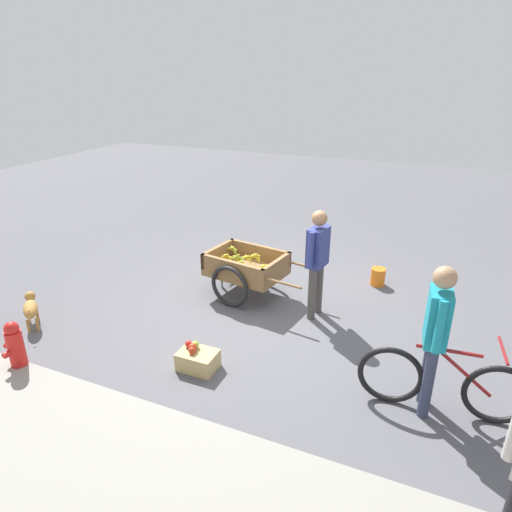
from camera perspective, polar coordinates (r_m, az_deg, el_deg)
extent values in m
plane|color=#56565B|center=(6.60, 0.85, -6.58)|extent=(24.00, 24.00, 0.00)
cube|color=olive|center=(6.80, -1.23, -1.89)|extent=(1.21, 0.96, 0.10)
cube|color=olive|center=(7.01, -4.78, 0.32)|extent=(0.19, 0.80, 0.24)
cube|color=olive|center=(6.48, 2.59, -1.55)|extent=(0.19, 0.80, 0.24)
cube|color=olive|center=(6.45, -3.06, -1.67)|extent=(1.10, 0.23, 0.24)
cube|color=olive|center=(7.02, 0.43, 0.43)|extent=(1.10, 0.23, 0.24)
torus|color=black|center=(6.51, -3.37, -3.89)|extent=(0.64, 0.16, 0.64)
torus|color=black|center=(7.17, 0.72, -1.24)|extent=(0.64, 0.16, 0.64)
cylinder|color=#9E9EA8|center=(6.83, -1.22, -2.50)|extent=(0.18, 0.88, 0.04)
cylinder|color=olive|center=(6.09, 3.47, -3.47)|extent=(0.55, 0.12, 0.04)
cylinder|color=olive|center=(6.64, 6.34, -1.26)|extent=(0.55, 0.12, 0.04)
cylinder|color=#9E9EA8|center=(7.14, -4.36, -2.69)|extent=(0.04, 0.04, 0.35)
ellipsoid|color=gold|center=(6.48, -1.82, -1.18)|extent=(0.18, 0.07, 0.14)
ellipsoid|color=gold|center=(6.48, -2.02, -1.07)|extent=(0.19, 0.09, 0.05)
ellipsoid|color=gold|center=(6.48, -2.22, -0.96)|extent=(0.18, 0.07, 0.14)
ellipsoid|color=gold|center=(6.76, -2.41, -0.43)|extent=(0.18, 0.10, 0.13)
ellipsoid|color=gold|center=(6.76, -2.57, -0.33)|extent=(0.18, 0.06, 0.05)
ellipsoid|color=gold|center=(6.77, -2.76, -0.23)|extent=(0.17, 0.12, 0.15)
ellipsoid|color=gold|center=(7.11, -2.85, 0.78)|extent=(0.17, 0.13, 0.15)
ellipsoid|color=gold|center=(7.11, -3.03, 0.88)|extent=(0.18, 0.06, 0.05)
ellipsoid|color=gold|center=(7.11, -3.18, 0.97)|extent=(0.19, 0.09, 0.12)
ellipsoid|color=gold|center=(6.85, -3.50, -0.32)|extent=(0.17, 0.11, 0.15)
ellipsoid|color=gold|center=(6.85, -3.61, -0.24)|extent=(0.19, 0.11, 0.11)
ellipsoid|color=gold|center=(6.85, -3.73, -0.15)|extent=(0.19, 0.09, 0.05)
ellipsoid|color=gold|center=(6.85, -3.82, -0.08)|extent=(0.19, 0.11, 0.09)
ellipsoid|color=gold|center=(6.85, -3.94, 0.01)|extent=(0.18, 0.10, 0.14)
ellipsoid|color=gold|center=(6.76, 0.11, -0.24)|extent=(0.17, 0.12, 0.14)
ellipsoid|color=gold|center=(6.75, -0.02, -0.15)|extent=(0.19, 0.08, 0.08)
ellipsoid|color=gold|center=(6.75, -0.16, -0.06)|extent=(0.19, 0.07, 0.08)
ellipsoid|color=gold|center=(6.75, -0.28, 0.02)|extent=(0.18, 0.07, 0.14)
ellipsoid|color=gold|center=(6.81, -1.00, -0.35)|extent=(0.18, 0.12, 0.12)
ellipsoid|color=gold|center=(6.81, -1.16, -0.26)|extent=(0.19, 0.09, 0.05)
ellipsoid|color=gold|center=(6.81, -1.31, -0.17)|extent=(0.19, 0.09, 0.12)
ellipsoid|color=gold|center=(6.42, 0.45, -2.50)|extent=(0.18, 0.09, 0.13)
ellipsoid|color=gold|center=(6.42, 0.28, -2.40)|extent=(0.19, 0.10, 0.05)
ellipsoid|color=gold|center=(6.42, 0.07, -2.29)|extent=(0.17, 0.12, 0.15)
ellipsoid|color=gold|center=(6.66, -2.08, -0.43)|extent=(0.18, 0.08, 0.13)
ellipsoid|color=gold|center=(6.65, -2.18, -0.35)|extent=(0.19, 0.10, 0.09)
ellipsoid|color=gold|center=(6.65, -2.29, -0.27)|extent=(0.19, 0.08, 0.05)
ellipsoid|color=gold|center=(6.65, -2.41, -0.19)|extent=(0.19, 0.11, 0.11)
ellipsoid|color=gold|center=(6.65, -2.53, -0.10)|extent=(0.18, 0.09, 0.15)
ellipsoid|color=gold|center=(6.49, 1.37, -1.56)|extent=(0.18, 0.05, 0.13)
ellipsoid|color=gold|center=(6.49, 1.18, -1.46)|extent=(0.18, 0.06, 0.05)
ellipsoid|color=gold|center=(6.50, 0.99, -1.36)|extent=(0.18, 0.10, 0.14)
cylinder|color=#4C4742|center=(6.22, 7.10, -4.77)|extent=(0.11, 0.11, 0.76)
cylinder|color=#4C4742|center=(6.40, 7.96, -3.99)|extent=(0.11, 0.11, 0.76)
cube|color=navy|center=(6.04, 7.85, 1.13)|extent=(0.25, 0.37, 0.54)
sphere|color=#9E704C|center=(5.91, 8.05, 4.76)|extent=(0.21, 0.21, 0.21)
cylinder|color=navy|center=(5.85, 6.94, 0.71)|extent=(0.08, 0.12, 0.49)
cylinder|color=navy|center=(6.22, 8.72, 1.98)|extent=(0.08, 0.12, 0.49)
torus|color=black|center=(5.09, 28.30, -15.24)|extent=(0.66, 0.12, 0.66)
torus|color=black|center=(4.96, 16.63, -14.24)|extent=(0.66, 0.12, 0.66)
cylinder|color=maroon|center=(4.77, 23.25, -10.97)|extent=(0.60, 0.09, 0.04)
cylinder|color=maroon|center=(4.85, 21.50, -12.57)|extent=(0.11, 0.05, 0.45)
cylinder|color=maroon|center=(4.92, 24.97, -13.36)|extent=(0.53, 0.09, 0.43)
ellipsoid|color=black|center=(4.71, 21.72, -9.89)|extent=(0.20, 0.08, 0.06)
cylinder|color=maroon|center=(4.81, 28.82, -10.42)|extent=(0.07, 0.46, 0.03)
cylinder|color=#333851|center=(5.03, 20.84, -13.34)|extent=(0.11, 0.11, 0.79)
cylinder|color=#333851|center=(4.85, 20.91, -14.82)|extent=(0.11, 0.11, 0.79)
cube|color=teal|center=(4.59, 22.04, -7.25)|extent=(0.23, 0.36, 0.56)
sphere|color=tan|center=(4.41, 22.82, -2.54)|extent=(0.21, 0.21, 0.21)
cylinder|color=teal|center=(4.77, 21.96, -5.69)|extent=(0.08, 0.12, 0.51)
cylinder|color=teal|center=(4.38, 22.23, -8.32)|extent=(0.08, 0.15, 0.51)
ellipsoid|color=#AD7A38|center=(6.73, -26.65, -6.02)|extent=(0.44, 0.43, 0.18)
sphere|color=#AD7A38|center=(6.95, -26.69, -4.58)|extent=(0.14, 0.14, 0.14)
cylinder|color=#AD7A38|center=(6.46, -26.76, -6.82)|extent=(0.10, 0.09, 0.12)
cylinder|color=#AD7A38|center=(6.93, -26.81, -6.91)|extent=(0.04, 0.04, 0.18)
cylinder|color=#AD7A38|center=(6.92, -25.93, -6.78)|extent=(0.04, 0.04, 0.18)
cylinder|color=#AD7A38|center=(6.70, -26.86, -7.95)|extent=(0.04, 0.04, 0.18)
cylinder|color=#AD7A38|center=(6.69, -25.94, -7.82)|extent=(0.04, 0.04, 0.18)
cylinder|color=red|center=(5.83, -27.99, -10.75)|extent=(0.18, 0.18, 0.55)
sphere|color=red|center=(5.68, -28.57, -8.07)|extent=(0.16, 0.16, 0.16)
cylinder|color=red|center=(5.88, -28.78, -9.99)|extent=(0.10, 0.07, 0.07)
cylinder|color=red|center=(5.75, -28.92, -10.78)|extent=(0.07, 0.10, 0.07)
cylinder|color=orange|center=(7.48, 15.18, -2.54)|extent=(0.23, 0.23, 0.28)
cube|color=tan|center=(5.38, -7.36, -12.95)|extent=(0.44, 0.32, 0.22)
sphere|color=#B23319|center=(5.28, -8.10, -11.74)|extent=(0.08, 0.08, 0.08)
sphere|color=red|center=(5.40, -8.53, -10.95)|extent=(0.08, 0.08, 0.08)
sphere|color=#99BF33|center=(5.37, -7.69, -11.07)|extent=(0.09, 0.09, 0.09)
sphere|color=#B23319|center=(5.32, -8.02, -11.39)|extent=(0.10, 0.10, 0.10)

